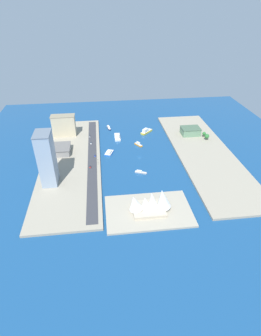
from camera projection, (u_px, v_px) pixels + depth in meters
ground_plane at (139, 157)px, 333.53m from camera, size 440.00×440.00×0.00m
quay_west at (204, 153)px, 341.31m from camera, size 70.00×240.00×2.49m
quay_east at (72, 161)px, 324.39m from camera, size 70.00×240.00×2.49m
peninsula_point at (148, 211)px, 248.49m from camera, size 80.38×50.96×2.00m
road_strip at (92, 158)px, 326.22m from camera, size 10.86×228.00×0.15m
ferry_yellow_fast at (146, 131)px, 392.60m from camera, size 19.65×19.34×7.02m
patrol_launch_navy at (109, 128)px, 405.32m from camera, size 6.35×15.12×3.92m
yacht_sleek_gray at (141, 172)px, 303.16m from camera, size 14.38×8.10×3.35m
water_taxi_orange at (138, 144)px, 359.55m from camera, size 10.15×13.14×4.37m
catamaran_blue at (109, 153)px, 340.65m from camera, size 13.37×17.39×3.95m
ferry_white_commuter at (117, 137)px, 378.08m from camera, size 8.22×24.93×6.34m
terminal_long_green at (190, 131)px, 380.85m from camera, size 26.75×20.06×10.42m
carpark_squat_concrete at (56, 150)px, 335.67m from camera, size 35.46×28.26×8.91m
tower_tall_glass at (47, 159)px, 269.30m from camera, size 16.07×23.43×57.92m
office_block_beige at (64, 125)px, 373.48m from camera, size 33.24×14.85×29.86m
van_white at (91, 143)px, 358.86m from camera, size 2.10×5.19×1.58m
sedan_silver at (90, 136)px, 376.11m from camera, size 1.95×4.50×1.62m
hatchback_blue at (95, 155)px, 330.73m from camera, size 2.02×4.69×1.56m
pickup_red at (90, 167)px, 308.89m from camera, size 1.88×4.28×1.64m
traffic_light_waterfront at (98, 161)px, 312.94m from camera, size 0.36×0.36×6.50m
opera_landmark at (150, 202)px, 242.92m from camera, size 41.69×24.15×23.72m
park_tree_cluster at (206, 135)px, 367.90m from camera, size 6.28×14.80×9.08m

